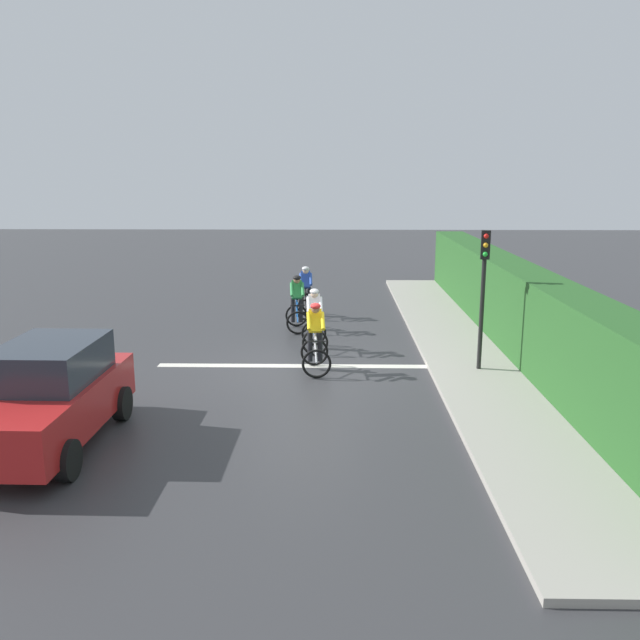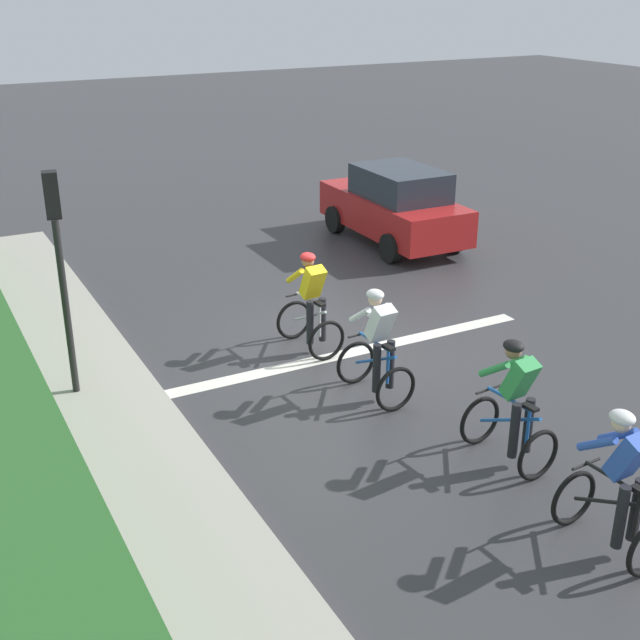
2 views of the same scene
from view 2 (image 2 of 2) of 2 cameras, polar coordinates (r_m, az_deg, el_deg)
name	(u,v)px [view 2 (image 2 of 2)]	position (r m, az deg, el deg)	size (l,w,h in m)	color
ground_plane	(333,348)	(13.80, 0.90, -1.96)	(80.00, 80.00, 0.00)	#333335
sidewalk_kerb	(97,474)	(10.76, -15.10, -10.15)	(2.80, 21.63, 0.12)	#9E998E
stone_wall_low	(18,473)	(10.52, -20.06, -9.87)	(0.44, 21.63, 0.68)	gray
road_marking_stop_line	(342,355)	(13.57, 1.49, -2.40)	(7.00, 0.30, 0.01)	silver
cyclist_lead	(619,487)	(9.38, 19.85, -10.78)	(0.75, 1.12, 1.66)	black
cyclist_second	(513,407)	(10.62, 13.15, -5.81)	(0.78, 1.14, 1.66)	black
cyclist_mid	(377,348)	(11.93, 3.97, -1.93)	(0.74, 1.12, 1.66)	black
cyclist_fourth	(311,305)	(13.44, -0.63, 1.04)	(0.76, 1.13, 1.66)	black
car_red	(395,206)	(19.17, 5.17, 7.84)	(1.93, 4.12, 1.76)	#B21E1E
traffic_light_near_crossing	(59,253)	(11.97, -17.51, 4.45)	(0.23, 0.31, 3.34)	black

